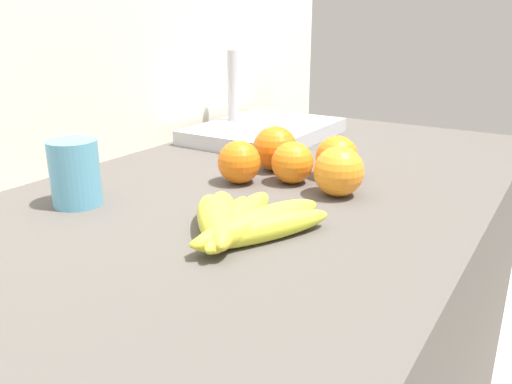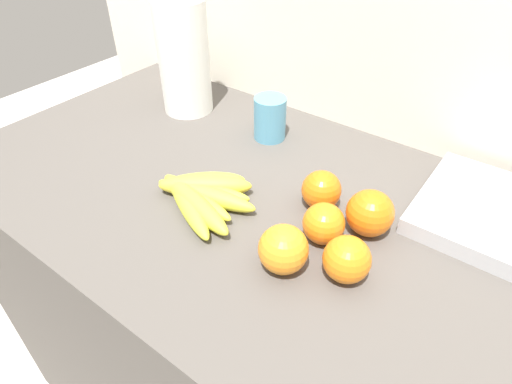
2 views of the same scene
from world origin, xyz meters
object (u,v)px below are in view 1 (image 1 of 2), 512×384
Objects in this scene: orange_back_right at (339,171)px; orange_right at (275,148)px; banana_bunch at (239,222)px; orange_front at (292,163)px; orange_center at (239,162)px; orange_far_right at (337,157)px; mug at (75,173)px; sink_basin at (264,130)px.

orange_right is at bearing 65.61° from orange_back_right.
orange_front reaches higher than banana_bunch.
orange_back_right reaches higher than banana_bunch.
banana_bunch is 2.93× the size of orange_center.
orange_back_right reaches higher than orange_center.
orange_far_right is 0.75× the size of mug.
orange_back_right is at bearing -114.39° from orange_right.
banana_bunch is 0.28m from mug.
orange_front is 0.98× the size of orange_center.
orange_back_right is at bearing -80.22° from orange_center.
banana_bunch is 2.69× the size of orange_back_right.
orange_center is 0.27m from mug.
orange_right is at bearing 51.01° from orange_front.
mug is at bearing 96.64° from banana_bunch.
banana_bunch is at bearing -83.36° from mug.
orange_right is 0.83× the size of mug.
orange_back_right is 0.81× the size of mug.
orange_front is at bearing 143.59° from orange_far_right.
orange_center is at bearing 173.63° from orange_right.
orange_far_right is at bearing -81.94° from orange_right.
sink_basin is (0.30, 0.32, -0.02)m from orange_back_right.
orange_front is 0.96× the size of orange_far_right.
mug is (-0.25, 0.32, 0.01)m from orange_back_right.
banana_bunch is at bearing 179.88° from orange_far_right.
orange_front is at bearing 78.44° from orange_back_right.
orange_right is at bearing 98.06° from orange_far_right.
sink_basin reaches higher than orange_front.
orange_center reaches higher than orange_front.
sink_basin is (0.21, 0.28, -0.02)m from orange_far_right.
sink_basin is at bearing 35.94° from orange_right.
banana_bunch is 2.62× the size of orange_right.
orange_far_right reaches higher than banana_bunch.
orange_center is at bearing -155.21° from sink_basin.
sink_basin is at bearing 24.79° from orange_center.
orange_front is 0.72× the size of mug.
mug is (-0.22, 0.15, 0.01)m from orange_center.
orange_right is 0.10m from orange_center.
orange_far_right is at bearing -39.12° from mug.
banana_bunch is 0.58m from sink_basin.
mug is (-0.27, 0.23, 0.01)m from orange_front.
orange_far_right is 0.18m from orange_center.
orange_far_right reaches higher than orange_front.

